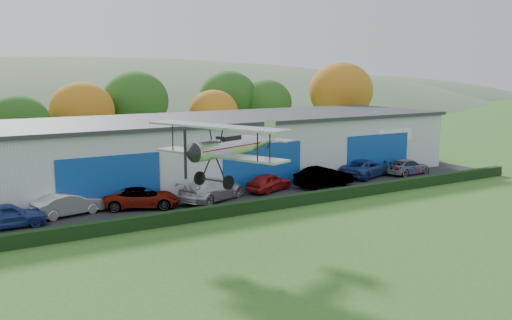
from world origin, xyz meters
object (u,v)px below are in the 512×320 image
car_2 (142,198)px  car_3 (212,189)px  car_4 (269,182)px  biplane (230,145)px  car_5 (324,177)px  car_7 (408,167)px  car_6 (366,168)px  hangar (226,147)px  car_1 (69,204)px  car_0 (7,216)px

car_2 → car_3: bearing=-73.1°
car_4 → biplane: (-8.60, -9.56, 4.55)m
car_5 → car_4: bearing=78.9°
biplane → car_7: bearing=0.8°
car_5 → car_6: size_ratio=0.88×
car_5 → car_6: car_5 is taller
car_2 → hangar: bearing=-33.1°
car_2 → car_5: size_ratio=1.03×
hangar → car_1: bearing=-156.3°
hangar → car_0: size_ratio=9.21×
hangar → car_0: bearing=-157.7°
car_1 → car_4: bearing=-103.9°
car_7 → car_2: bearing=84.7°
car_5 → car_6: bearing=-76.5°
car_7 → car_0: bearing=85.8°
car_2 → car_5: car_5 is taller
hangar → car_2: 12.55m
car_5 → biplane: 16.45m
car_2 → car_7: size_ratio=1.08×
car_0 → car_6: size_ratio=0.80×
car_1 → car_0: bearing=94.7°
car_1 → car_6: 25.10m
car_0 → car_2: (8.46, 0.54, -0.06)m
car_3 → car_5: size_ratio=1.16×
car_0 → car_6: 28.90m
car_1 → car_2: car_1 is taller
biplane → car_0: bearing=117.0°
car_7 → biplane: size_ratio=0.55×
car_1 → car_5: bearing=-105.8°
car_1 → car_7: size_ratio=0.97×
car_0 → biplane: bearing=-132.3°
car_3 → car_4: (5.11, 0.49, -0.12)m
car_3 → biplane: 10.68m
car_7 → car_6: bearing=71.2°
car_3 → car_6: 15.48m
car_1 → car_2: 4.72m
car_0 → car_3: (13.44, 0.09, 0.07)m
car_2 → car_6: car_6 is taller
car_4 → car_0: bearing=71.5°
hangar → car_2: (-10.18, -7.09, -1.92)m
car_0 → car_3: bearing=-89.8°
car_2 → car_3: size_ratio=0.88×
car_0 → car_2: 8.48m
car_4 → car_7: bearing=-111.9°
car_0 → car_4: 18.56m
car_4 → car_6: car_6 is taller
car_0 → car_3: size_ratio=0.78×
hangar → car_6: size_ratio=7.40×
car_2 → car_7: car_2 is taller
car_6 → car_7: bearing=-123.1°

